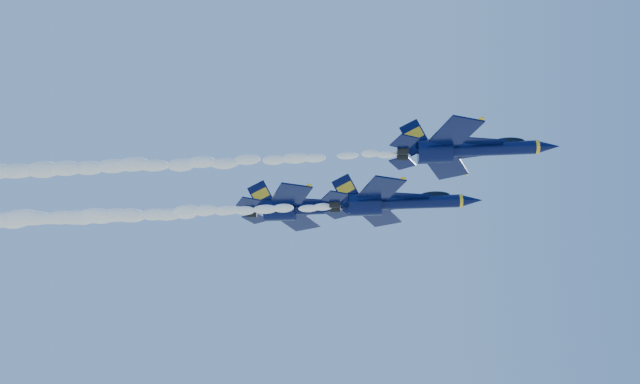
{
  "coord_description": "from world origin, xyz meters",
  "views": [
    {
      "loc": [
        4.71,
        -72.21,
        120.04
      ],
      "look_at": [
        -0.53,
        -3.43,
        152.2
      ],
      "focal_mm": 35.0,
      "sensor_mm": 36.0,
      "label": 1
    }
  ],
  "objects": [
    {
      "name": "jet_third",
      "position": [
        -2.78,
        5.79,
        154.17
      ],
      "size": [
        20.09,
        16.48,
        7.47
      ],
      "color": "#070C35"
    },
    {
      "name": "jet_second",
      "position": [
        8.71,
        -0.72,
        151.72
      ],
      "size": [
        18.94,
        15.54,
        7.04
      ],
      "color": "#070C35"
    },
    {
      "name": "smoke_trail_jet_second",
      "position": [
        -26.65,
        -0.72,
        151.21
      ],
      "size": [
        54.53,
        2.57,
        2.31
      ],
      "primitive_type": "ellipsoid",
      "color": "white"
    },
    {
      "name": "smoke_trail_jet_lead",
      "position": [
        -18.82,
        -15.36,
        150.45
      ],
      "size": [
        54.53,
        2.22,
        2.0
      ],
      "primitive_type": "ellipsoid",
      "color": "white"
    },
    {
      "name": "smoke_trail_jet_third",
      "position": [
        -38.63,
        5.79,
        153.65
      ],
      "size": [
        54.53,
        2.72,
        2.45
      ],
      "primitive_type": "ellipsoid",
      "color": "white"
    },
    {
      "name": "jet_lead",
      "position": [
        15.46,
        -15.36,
        150.94
      ],
      "size": [
        16.43,
        13.48,
        6.11
      ],
      "color": "#070C35"
    }
  ]
}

